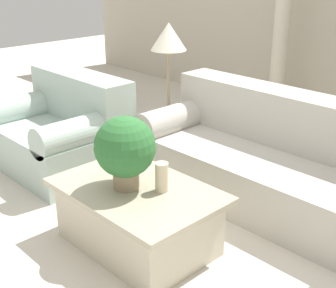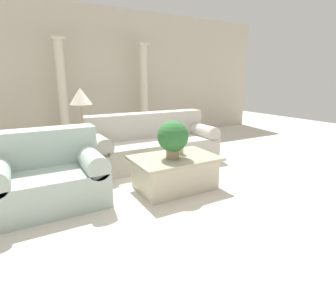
# 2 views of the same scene
# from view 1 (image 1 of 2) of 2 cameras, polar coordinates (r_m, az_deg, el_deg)

# --- Properties ---
(ground_plane) EXTENTS (16.00, 16.00, 0.00)m
(ground_plane) POSITION_cam_1_polar(r_m,az_deg,el_deg) (3.79, -1.02, -9.13)
(ground_plane) COLOR silver
(sofa_long) EXTENTS (2.34, 0.97, 0.90)m
(sofa_long) POSITION_cam_1_polar(r_m,az_deg,el_deg) (4.04, 12.77, -2.00)
(sofa_long) COLOR #B7B2A8
(sofa_long) RESTS_ON ground_plane
(loveseat) EXTENTS (1.30, 0.97, 0.90)m
(loveseat) POSITION_cam_1_polar(r_m,az_deg,el_deg) (4.72, -12.76, 1.70)
(loveseat) COLOR #ABBFB4
(loveseat) RESTS_ON ground_plane
(coffee_table) EXTENTS (1.17, 0.79, 0.46)m
(coffee_table) POSITION_cam_1_polar(r_m,az_deg,el_deg) (3.37, -3.73, -8.77)
(coffee_table) COLOR beige
(coffee_table) RESTS_ON ground_plane
(potted_plant) EXTENTS (0.42, 0.42, 0.52)m
(potted_plant) POSITION_cam_1_polar(r_m,az_deg,el_deg) (3.16, -5.26, -0.55)
(potted_plant) COLOR #937F60
(potted_plant) RESTS_ON coffee_table
(pillar_candle) EXTENTS (0.09, 0.09, 0.21)m
(pillar_candle) POSITION_cam_1_polar(r_m,az_deg,el_deg) (3.17, -0.77, -4.06)
(pillar_candle) COLOR beige
(pillar_candle) RESTS_ON coffee_table
(floor_lamp) EXTENTS (0.34, 0.34, 1.38)m
(floor_lamp) POSITION_cam_1_polar(r_m,az_deg,el_deg) (4.52, 0.07, 11.82)
(floor_lamp) COLOR gray
(floor_lamp) RESTS_ON ground_plane
(column_left) EXTENTS (0.27, 0.27, 2.37)m
(column_left) POSITION_cam_1_polar(r_m,az_deg,el_deg) (5.99, 13.74, 14.16)
(column_left) COLOR beige
(column_left) RESTS_ON ground_plane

